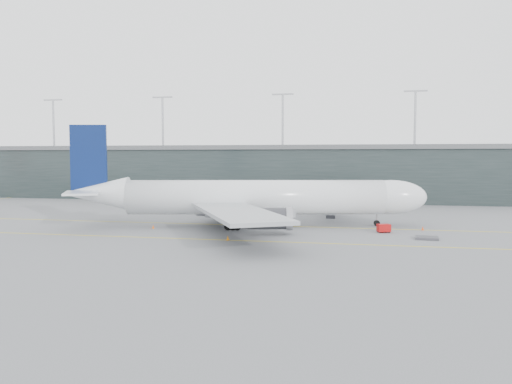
# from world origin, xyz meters

# --- Properties ---
(ground) EXTENTS (320.00, 320.00, 0.00)m
(ground) POSITION_xyz_m (0.00, 0.00, 0.00)
(ground) COLOR #5D5E62
(ground) RESTS_ON ground
(taxiline_a) EXTENTS (160.00, 0.25, 0.02)m
(taxiline_a) POSITION_xyz_m (0.00, -4.00, 0.01)
(taxiline_a) COLOR gold
(taxiline_a) RESTS_ON ground
(taxiline_b) EXTENTS (160.00, 0.25, 0.02)m
(taxiline_b) POSITION_xyz_m (0.00, -20.00, 0.01)
(taxiline_b) COLOR gold
(taxiline_b) RESTS_ON ground
(taxiline_lead_main) EXTENTS (0.25, 60.00, 0.02)m
(taxiline_lead_main) POSITION_xyz_m (5.00, 20.00, 0.01)
(taxiline_lead_main) COLOR gold
(taxiline_lead_main) RESTS_ON ground
(terminal) EXTENTS (240.00, 36.00, 29.00)m
(terminal) POSITION_xyz_m (-0.00, 58.00, 7.62)
(terminal) COLOR #1D2726
(terminal) RESTS_ON ground
(main_aircraft) EXTENTS (61.96, 57.38, 17.47)m
(main_aircraft) POSITION_xyz_m (7.52, -5.11, 4.90)
(main_aircraft) COLOR white
(main_aircraft) RESTS_ON ground
(jet_bridge) EXTENTS (6.59, 42.92, 5.68)m
(jet_bridge) POSITION_xyz_m (19.44, 21.93, 4.25)
(jet_bridge) COLOR #2F2F35
(jet_bridge) RESTS_ON ground
(gse_cart) EXTENTS (2.27, 1.80, 1.35)m
(gse_cart) POSITION_xyz_m (29.29, -8.20, 0.75)
(gse_cart) COLOR #A90C0C
(gse_cart) RESTS_ON ground
(baggage_dolly) EXTENTS (3.49, 2.92, 0.32)m
(baggage_dolly) POSITION_xyz_m (35.11, -13.42, 0.19)
(baggage_dolly) COLOR #3E3E43
(baggage_dolly) RESTS_ON ground
(uld_a) EXTENTS (2.30, 1.95, 1.89)m
(uld_a) POSITION_xyz_m (-6.02, 8.93, 0.99)
(uld_a) COLOR #36363B
(uld_a) RESTS_ON ground
(uld_b) EXTENTS (2.65, 2.38, 2.00)m
(uld_b) POSITION_xyz_m (-2.71, 12.68, 1.05)
(uld_b) COLOR #36363B
(uld_b) RESTS_ON ground
(uld_c) EXTENTS (2.46, 2.22, 1.85)m
(uld_c) POSITION_xyz_m (0.24, 11.17, 0.97)
(uld_c) COLOR #36363B
(uld_c) RESTS_ON ground
(cone_nose) EXTENTS (0.43, 0.43, 0.68)m
(cone_nose) POSITION_xyz_m (35.71, -4.33, 0.34)
(cone_nose) COLOR #E4420C
(cone_nose) RESTS_ON ground
(cone_wing_stbd) EXTENTS (0.43, 0.43, 0.69)m
(cone_wing_stbd) POSITION_xyz_m (6.82, -20.08, 0.34)
(cone_wing_stbd) COLOR orange
(cone_wing_stbd) RESTS_ON ground
(cone_wing_port) EXTENTS (0.42, 0.42, 0.67)m
(cone_wing_port) POSITION_xyz_m (8.43, 12.02, 0.33)
(cone_wing_port) COLOR #D2510B
(cone_wing_port) RESTS_ON ground
(cone_tail) EXTENTS (0.42, 0.42, 0.66)m
(cone_tail) POSITION_xyz_m (-8.41, -11.07, 0.33)
(cone_tail) COLOR #EB5C0D
(cone_tail) RESTS_ON ground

